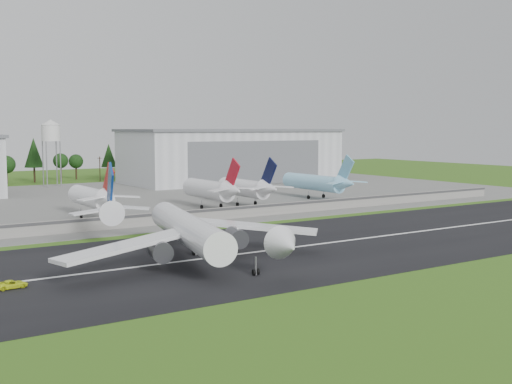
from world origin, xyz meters
TOP-DOWN VIEW (x-y plane):
  - ground at (0.00, 0.00)m, footprint 600.00×600.00m
  - runway at (0.00, 10.00)m, footprint 320.00×60.00m
  - runway_centerline at (0.00, 10.00)m, footprint 220.00×1.00m
  - apron at (0.00, 120.00)m, footprint 320.00×150.00m
  - blast_fence at (0.00, 54.99)m, footprint 240.00×0.61m
  - hangar_east at (75.00, 164.92)m, footprint 102.00×47.00m
  - water_tower at (-5.00, 185.00)m, footprint 8.40×8.40m
  - utility_poles at (0.00, 200.00)m, footprint 230.00×3.00m
  - treeline at (0.00, 215.00)m, footprint 320.00×16.00m
  - main_airliner at (-27.75, 9.58)m, footprint 55.73×58.70m
  - ground_vehicle at (-61.37, 5.98)m, footprint 5.05×2.70m
  - parked_jet_red_a at (-23.34, 76.55)m, footprint 7.36×31.29m
  - parked_jet_red_b at (15.27, 76.58)m, footprint 7.36×31.29m
  - parked_jet_navy at (28.48, 76.56)m, footprint 7.36×31.29m
  - parked_jet_skyblue at (61.65, 81.56)m, footprint 7.36×37.29m

SIDE VIEW (x-z plane):
  - ground at x=0.00m, z-range 0.00..0.00m
  - utility_poles at x=0.00m, z-range -6.00..6.00m
  - treeline at x=0.00m, z-range -11.00..11.00m
  - runway at x=0.00m, z-range 0.00..0.10m
  - apron at x=0.00m, z-range 0.00..0.10m
  - runway_centerline at x=0.00m, z-range 0.10..0.12m
  - ground_vehicle at x=-61.37m, z-range 0.10..1.45m
  - blast_fence at x=0.00m, z-range 0.06..3.56m
  - main_airliner at x=-27.75m, z-range -4.19..13.98m
  - parked_jet_skyblue at x=61.65m, z-range -2.23..14.42m
  - parked_jet_red_a at x=-23.34m, z-range -2.20..14.40m
  - parked_jet_navy at x=28.48m, z-range -2.17..14.51m
  - parked_jet_red_b at x=15.27m, z-range -2.10..14.72m
  - hangar_east at x=75.00m, z-range 0.03..25.23m
  - water_tower at x=-5.00m, z-range 9.85..39.25m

